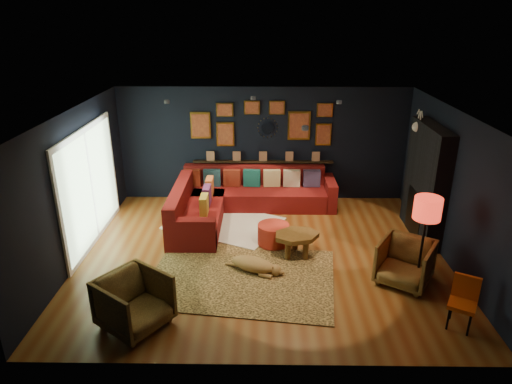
{
  "coord_description": "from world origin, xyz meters",
  "views": [
    {
      "loc": [
        -0.02,
        -7.26,
        4.14
      ],
      "look_at": [
        -0.13,
        0.3,
        1.12
      ],
      "focal_mm": 32.0,
      "sensor_mm": 36.0,
      "label": 1
    }
  ],
  "objects_px": {
    "gold_stool": "(124,285)",
    "floor_lamp": "(427,213)",
    "orange_chair": "(464,298)",
    "armchair_left": "(134,300)",
    "dog": "(253,262)",
    "armchair_right": "(405,260)",
    "pouf": "(273,234)",
    "coffee_table": "(296,238)",
    "sectional": "(234,200)"
  },
  "relations": [
    {
      "from": "floor_lamp",
      "to": "armchair_right",
      "type": "bearing_deg",
      "value": 167.09
    },
    {
      "from": "coffee_table",
      "to": "pouf",
      "type": "relative_size",
      "value": 1.63
    },
    {
      "from": "coffee_table",
      "to": "floor_lamp",
      "type": "height_order",
      "value": "floor_lamp"
    },
    {
      "from": "armchair_left",
      "to": "dog",
      "type": "distance_m",
      "value": 2.19
    },
    {
      "from": "armchair_right",
      "to": "floor_lamp",
      "type": "height_order",
      "value": "floor_lamp"
    },
    {
      "from": "dog",
      "to": "coffee_table",
      "type": "bearing_deg",
      "value": 59.39
    },
    {
      "from": "armchair_left",
      "to": "gold_stool",
      "type": "bearing_deg",
      "value": 63.72
    },
    {
      "from": "sectional",
      "to": "armchair_right",
      "type": "xyz_separation_m",
      "value": [
        2.9,
        -2.66,
        0.08
      ]
    },
    {
      "from": "armchair_right",
      "to": "pouf",
      "type": "bearing_deg",
      "value": -178.71
    },
    {
      "from": "armchair_left",
      "to": "coffee_table",
      "type": "bearing_deg",
      "value": -13.82
    },
    {
      "from": "pouf",
      "to": "floor_lamp",
      "type": "xyz_separation_m",
      "value": [
        2.3,
        -1.31,
        1.05
      ]
    },
    {
      "from": "orange_chair",
      "to": "sectional",
      "type": "bearing_deg",
      "value": 162.12
    },
    {
      "from": "orange_chair",
      "to": "coffee_table",
      "type": "bearing_deg",
      "value": 168.5
    },
    {
      "from": "coffee_table",
      "to": "floor_lamp",
      "type": "xyz_separation_m",
      "value": [
        1.9,
        -0.89,
        0.91
      ]
    },
    {
      "from": "coffee_table",
      "to": "floor_lamp",
      "type": "bearing_deg",
      "value": -25.13
    },
    {
      "from": "armchair_left",
      "to": "dog",
      "type": "xyz_separation_m",
      "value": [
        1.61,
        1.46,
        -0.24
      ]
    },
    {
      "from": "armchair_left",
      "to": "orange_chair",
      "type": "bearing_deg",
      "value": -52.79
    },
    {
      "from": "sectional",
      "to": "floor_lamp",
      "type": "height_order",
      "value": "floor_lamp"
    },
    {
      "from": "pouf",
      "to": "armchair_left",
      "type": "distance_m",
      "value": 3.13
    },
    {
      "from": "sectional",
      "to": "orange_chair",
      "type": "height_order",
      "value": "sectional"
    },
    {
      "from": "armchair_left",
      "to": "armchair_right",
      "type": "bearing_deg",
      "value": -37.94
    },
    {
      "from": "pouf",
      "to": "orange_chair",
      "type": "relative_size",
      "value": 0.78
    },
    {
      "from": "pouf",
      "to": "orange_chair",
      "type": "bearing_deg",
      "value": -42.1
    },
    {
      "from": "orange_chair",
      "to": "pouf",
      "type": "bearing_deg",
      "value": 167.72
    },
    {
      "from": "orange_chair",
      "to": "floor_lamp",
      "type": "bearing_deg",
      "value": 135.13
    },
    {
      "from": "pouf",
      "to": "floor_lamp",
      "type": "height_order",
      "value": "floor_lamp"
    },
    {
      "from": "coffee_table",
      "to": "gold_stool",
      "type": "relative_size",
      "value": 2.26
    },
    {
      "from": "pouf",
      "to": "dog",
      "type": "distance_m",
      "value": 1.02
    },
    {
      "from": "gold_stool",
      "to": "orange_chair",
      "type": "distance_m",
      "value": 4.96
    },
    {
      "from": "floor_lamp",
      "to": "coffee_table",
      "type": "bearing_deg",
      "value": 154.87
    },
    {
      "from": "gold_stool",
      "to": "dog",
      "type": "distance_m",
      "value": 2.12
    },
    {
      "from": "pouf",
      "to": "floor_lamp",
      "type": "relative_size",
      "value": 0.39
    },
    {
      "from": "pouf",
      "to": "sectional",
      "type": "bearing_deg",
      "value": 120.21
    },
    {
      "from": "pouf",
      "to": "dog",
      "type": "xyz_separation_m",
      "value": [
        -0.37,
        -0.96,
        -0.04
      ]
    },
    {
      "from": "sectional",
      "to": "coffee_table",
      "type": "height_order",
      "value": "sectional"
    },
    {
      "from": "armchair_left",
      "to": "orange_chair",
      "type": "height_order",
      "value": "armchair_left"
    },
    {
      "from": "armchair_right",
      "to": "orange_chair",
      "type": "height_order",
      "value": "armchair_right"
    },
    {
      "from": "gold_stool",
      "to": "orange_chair",
      "type": "relative_size",
      "value": 0.56
    },
    {
      "from": "gold_stool",
      "to": "floor_lamp",
      "type": "xyz_separation_m",
      "value": [
        4.64,
        0.42,
        1.06
      ]
    },
    {
      "from": "armchair_right",
      "to": "coffee_table",
      "type": "bearing_deg",
      "value": -174.16
    },
    {
      "from": "pouf",
      "to": "gold_stool",
      "type": "xyz_separation_m",
      "value": [
        -2.34,
        -1.73,
        -0.01
      ]
    },
    {
      "from": "gold_stool",
      "to": "floor_lamp",
      "type": "distance_m",
      "value": 4.77
    },
    {
      "from": "floor_lamp",
      "to": "armchair_left",
      "type": "bearing_deg",
      "value": -165.47
    },
    {
      "from": "sectional",
      "to": "gold_stool",
      "type": "distance_m",
      "value": 3.48
    },
    {
      "from": "pouf",
      "to": "armchair_left",
      "type": "height_order",
      "value": "armchair_left"
    },
    {
      "from": "coffee_table",
      "to": "orange_chair",
      "type": "relative_size",
      "value": 1.27
    },
    {
      "from": "coffee_table",
      "to": "pouf",
      "type": "height_order",
      "value": "coffee_table"
    },
    {
      "from": "dog",
      "to": "armchair_left",
      "type": "bearing_deg",
      "value": -113.57
    },
    {
      "from": "armchair_right",
      "to": "dog",
      "type": "xyz_separation_m",
      "value": [
        -2.45,
        0.3,
        -0.22
      ]
    },
    {
      "from": "gold_stool",
      "to": "orange_chair",
      "type": "height_order",
      "value": "orange_chair"
    }
  ]
}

